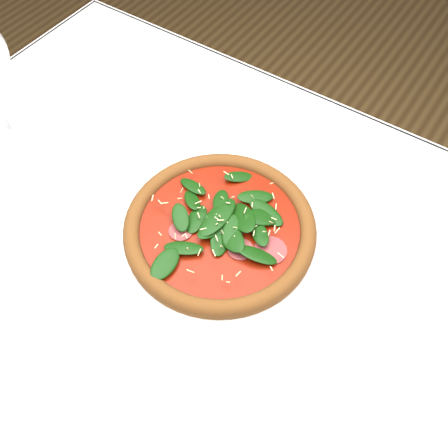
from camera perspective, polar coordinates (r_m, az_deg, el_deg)
The scene contains 4 objects.
ground at distance 1.47m, azimuth -1.10°, elevation -18.00°, with size 6.00×6.00×0.00m, color brown.
dining_table at distance 0.87m, azimuth -1.79°, elevation -5.60°, with size 1.21×0.81×0.75m.
plate at distance 0.78m, azimuth -0.47°, elevation -1.09°, with size 0.34×0.34×0.01m.
pizza at distance 0.76m, azimuth -0.48°, elevation -0.28°, with size 0.37×0.37×0.04m.
Camera 1 is at (0.26, -0.33, 1.41)m, focal length 40.00 mm.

